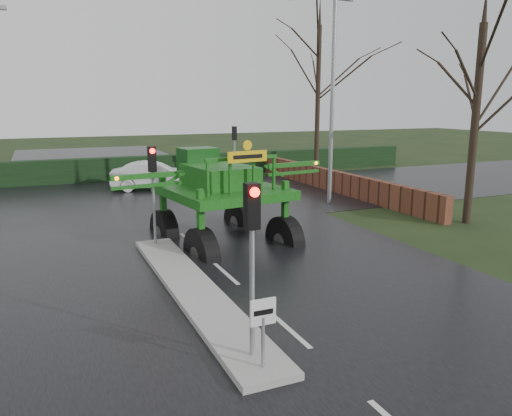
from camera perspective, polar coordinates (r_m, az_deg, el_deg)
name	(u,v)px	position (r m, az deg, el deg)	size (l,w,h in m)	color
ground	(288,330)	(11.43, 3.70, -13.70)	(140.00, 140.00, 0.00)	black
road_main	(174,228)	(20.33, -9.32, -2.29)	(14.00, 80.00, 0.02)	black
road_cross	(144,202)	(26.06, -12.63, 0.71)	(80.00, 12.00, 0.02)	black
median_island	(193,289)	(13.52, -7.22, -9.21)	(1.20, 10.00, 0.16)	gray
hedge_row	(119,169)	(33.74, -15.34, 4.36)	(44.00, 0.90, 1.50)	black
brick_wall	(322,178)	(29.73, 7.60, 3.42)	(0.40, 20.00, 1.20)	#592D1E
keep_left_sign	(263,322)	(9.24, 0.81, -12.89)	(0.50, 0.07, 1.35)	gray
traffic_signal_near	(252,234)	(9.14, -0.44, -2.94)	(0.26, 0.33, 3.52)	gray
traffic_signal_mid	(153,174)	(17.15, -11.72, 3.80)	(0.26, 0.33, 3.52)	gray
traffic_signal_far	(234,141)	(31.34, -2.49, 7.60)	(0.26, 0.33, 3.52)	gray
street_light_right	(327,81)	(24.82, 8.16, 14.23)	(3.85, 0.30, 10.00)	gray
tree_right_near	(477,96)	(22.23, 23.97, 11.58)	(5.60, 5.60, 9.64)	black
tree_right_far	(318,79)	(35.02, 7.13, 14.37)	(7.00, 7.00, 12.05)	black
crop_sprayer	(197,189)	(16.31, -6.75, 2.20)	(8.29, 5.67, 4.66)	black
white_sedan	(155,190)	(29.63, -11.48, 2.08)	(1.70, 4.88, 1.61)	silver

